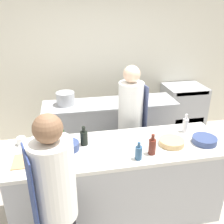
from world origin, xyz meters
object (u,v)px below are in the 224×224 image
object	(u,v)px
oven_range	(182,110)
bottle_wine	(139,152)
chef_at_stove	(130,124)
bowl_ceramic_blue	(69,146)
bottle_olive_oil	(152,146)
bottle_cooking_oil	(84,138)
bowl_mixing_large	(172,142)
bowl_prep_small	(204,140)
chef_at_prep_near	(57,207)
cup	(21,141)
bottle_vinegar	(185,125)
stockpot	(65,98)
bottle_sauce	(61,135)

from	to	relation	value
oven_range	bottle_wine	bearing A→B (deg)	-126.37
chef_at_stove	bowl_ceramic_blue	xyz separation A→B (m)	(-0.84, -0.65, 0.15)
oven_range	bottle_olive_oil	xyz separation A→B (m)	(-1.34, -1.97, 0.55)
bottle_wine	bottle_cooking_oil	distance (m)	0.62
bowl_mixing_large	bowl_prep_small	bearing A→B (deg)	-5.33
bottle_wine	bowl_ceramic_blue	bearing A→B (deg)	155.24
chef_at_prep_near	bowl_ceramic_blue	world-z (taller)	chef_at_prep_near
oven_range	cup	size ratio (longest dim) A/B	9.88
bowl_mixing_large	bottle_vinegar	bearing A→B (deg)	42.30
chef_at_prep_near	stockpot	bearing A→B (deg)	-20.27
chef_at_prep_near	bowl_prep_small	bearing A→B (deg)	-87.42
bowl_ceramic_blue	stockpot	world-z (taller)	stockpot
cup	stockpot	bearing A→B (deg)	65.12
bottle_cooking_oil	cup	bearing A→B (deg)	168.88
oven_range	bottle_olive_oil	bearing A→B (deg)	-124.17
bottle_sauce	stockpot	bearing A→B (deg)	86.25
bottle_wine	bowl_ceramic_blue	distance (m)	0.73
bottle_wine	stockpot	bearing A→B (deg)	112.64
bottle_cooking_oil	cup	world-z (taller)	bottle_cooking_oil
bottle_olive_oil	bottle_wine	bearing A→B (deg)	-158.91
oven_range	chef_at_prep_near	world-z (taller)	chef_at_prep_near
chef_at_prep_near	bottle_sauce	xyz separation A→B (m)	(0.06, 0.88, 0.17)
bowl_prep_small	bottle_sauce	bearing A→B (deg)	167.68
chef_at_stove	bottle_vinegar	world-z (taller)	chef_at_stove
bottle_wine	bowl_ceramic_blue	world-z (taller)	bottle_wine
bottle_cooking_oil	bowl_prep_small	size ratio (longest dim) A/B	0.81
oven_range	bottle_sauce	bearing A→B (deg)	-145.23
oven_range	bottle_cooking_oil	size ratio (longest dim) A/B	4.35
bowl_mixing_large	stockpot	xyz separation A→B (m)	(-1.09, 1.39, 0.07)
chef_at_stove	bottle_vinegar	xyz separation A→B (m)	(0.52, -0.52, 0.19)
bottle_olive_oil	bowl_ceramic_blue	world-z (taller)	bottle_olive_oil
chef_at_stove	bowl_ceramic_blue	world-z (taller)	chef_at_stove
chef_at_prep_near	bottle_vinegar	xyz separation A→B (m)	(1.49, 0.83, 0.18)
chef_at_prep_near	bottle_sauce	world-z (taller)	chef_at_prep_near
bottle_sauce	bottle_wine	bearing A→B (deg)	-33.74
bottle_vinegar	bottle_olive_oil	bearing A→B (deg)	-145.19
bowl_mixing_large	bottle_sauce	bearing A→B (deg)	165.55
bottle_sauce	bottle_olive_oil	bearing A→B (deg)	-25.60
bottle_olive_oil	bottle_vinegar	size ratio (longest dim) A/B	0.99
bowl_mixing_large	stockpot	distance (m)	1.77
bottle_vinegar	bowl_prep_small	xyz separation A→B (m)	(0.09, -0.28, -0.06)
bottle_vinegar	chef_at_stove	bearing A→B (deg)	135.37
chef_at_prep_near	cup	size ratio (longest dim) A/B	17.46
oven_range	chef_at_stove	world-z (taller)	chef_at_stove
chef_at_prep_near	bottle_wine	size ratio (longest dim) A/B	8.78
oven_range	chef_at_prep_near	distance (m)	3.36
oven_range	bottle_wine	world-z (taller)	bottle_wine
chef_at_prep_near	bottle_cooking_oil	size ratio (longest dim) A/B	7.69
bowl_ceramic_blue	cup	distance (m)	0.54
bottle_olive_oil	bowl_mixing_large	world-z (taller)	bottle_olive_oil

